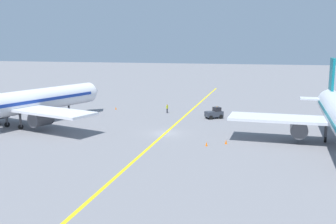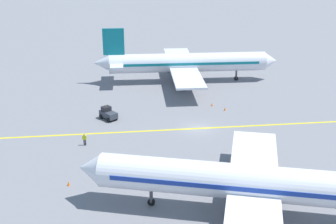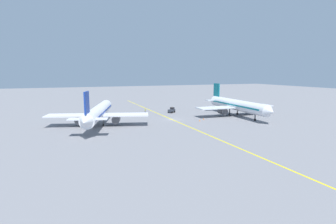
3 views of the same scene
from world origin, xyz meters
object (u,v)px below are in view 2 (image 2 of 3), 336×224
(baggage_tug_dark, at_px, (108,114))
(traffic_cone_mid_apron, at_px, (212,104))
(traffic_cone_near_nose, at_px, (68,183))
(airplane_at_gate, at_px, (185,63))
(airplane_adjacent_stand, at_px, (249,183))
(ground_crew_worker, at_px, (85,139))
(traffic_cone_by_wingtip, at_px, (225,109))

(baggage_tug_dark, relative_size, traffic_cone_mid_apron, 6.01)
(baggage_tug_dark, height_order, traffic_cone_near_nose, baggage_tug_dark)
(airplane_at_gate, bearing_deg, airplane_adjacent_stand, -0.38)
(ground_crew_worker, xyz_separation_m, traffic_cone_mid_apron, (-13.24, 20.30, -0.63))
(traffic_cone_mid_apron, bearing_deg, baggage_tug_dark, -77.12)
(traffic_cone_near_nose, height_order, traffic_cone_mid_apron, same)
(airplane_adjacent_stand, distance_m, traffic_cone_near_nose, 20.70)
(traffic_cone_near_nose, distance_m, traffic_cone_by_wingtip, 31.84)
(ground_crew_worker, distance_m, traffic_cone_by_wingtip, 24.57)
(ground_crew_worker, relative_size, traffic_cone_mid_apron, 3.05)
(traffic_cone_by_wingtip, bearing_deg, airplane_at_gate, -165.65)
(baggage_tug_dark, relative_size, ground_crew_worker, 1.97)
(traffic_cone_by_wingtip, bearing_deg, ground_crew_worker, -63.48)
(airplane_adjacent_stand, relative_size, traffic_cone_by_wingtip, 63.40)
(airplane_at_gate, height_order, traffic_cone_by_wingtip, airplane_at_gate)
(airplane_at_gate, xyz_separation_m, baggage_tug_dark, (17.97, -14.71, -2.81))
(airplane_at_gate, distance_m, baggage_tug_dark, 23.39)
(baggage_tug_dark, xyz_separation_m, traffic_cone_mid_apron, (-3.93, 17.21, -0.63))
(airplane_at_gate, distance_m, traffic_cone_near_nose, 42.71)
(airplane_adjacent_stand, relative_size, baggage_tug_dark, 10.54)
(airplane_adjacent_stand, bearing_deg, traffic_cone_mid_apron, 175.00)
(airplane_adjacent_stand, relative_size, ground_crew_worker, 20.76)
(ground_crew_worker, distance_m, traffic_cone_mid_apron, 24.24)
(airplane_at_gate, distance_m, ground_crew_worker, 32.69)
(traffic_cone_near_nose, xyz_separation_m, traffic_cone_mid_apron, (-24.01, 21.58, 0.00))
(baggage_tug_dark, height_order, ground_crew_worker, baggage_tug_dark)
(traffic_cone_near_nose, bearing_deg, baggage_tug_dark, 167.71)
(airplane_at_gate, bearing_deg, baggage_tug_dark, -39.30)
(airplane_at_gate, relative_size, ground_crew_worker, 21.12)
(traffic_cone_near_nose, bearing_deg, airplane_adjacent_stand, 66.90)
(airplane_adjacent_stand, bearing_deg, baggage_tug_dark, -152.85)
(traffic_cone_by_wingtip, bearing_deg, baggage_tug_dark, -84.96)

